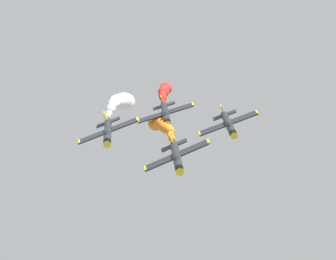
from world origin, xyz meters
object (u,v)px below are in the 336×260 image
airplane_lead (176,156)px  airplane_left_inner (228,124)px  airplane_left_outer (165,113)px  airplane_right_inner (108,131)px

airplane_lead → airplane_left_inner: airplane_left_inner is taller
airplane_left_inner → airplane_left_outer: bearing=-42.2°
airplane_lead → airplane_left_outer: 19.76m
airplane_right_inner → airplane_lead: bearing=134.2°
airplane_left_inner → airplane_right_inner: bearing=6.5°
airplane_lead → airplane_right_inner: bearing=-45.8°
airplane_left_outer → airplane_left_inner: bearing=137.8°
airplane_left_inner → airplane_left_outer: airplane_left_inner is taller
airplane_lead → airplane_left_outer: bearing=-89.3°
airplane_right_inner → airplane_left_outer: 13.65m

